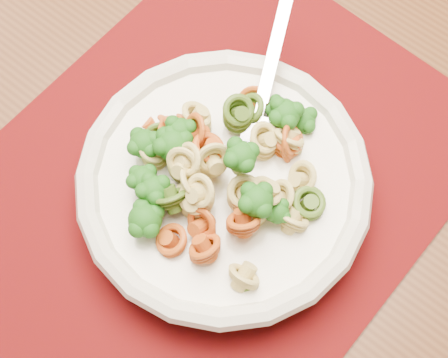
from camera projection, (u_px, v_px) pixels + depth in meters
dining_table at (202, 129)px, 0.68m from camera, size 1.79×1.42×0.69m
placemat at (207, 186)px, 0.57m from camera, size 0.55×0.48×0.00m
pasta_bowl at (224, 183)px, 0.54m from camera, size 0.25×0.25×0.05m
pasta_broccoli_heap at (224, 176)px, 0.52m from camera, size 0.22×0.22×0.06m
fork at (255, 130)px, 0.54m from camera, size 0.15×0.14×0.08m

